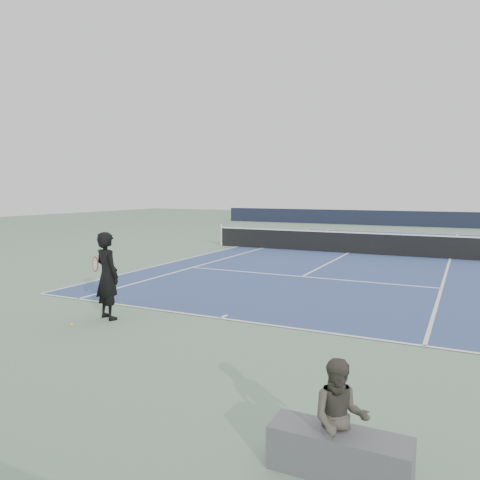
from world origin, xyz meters
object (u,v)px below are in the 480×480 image
at_px(tennis_net, 349,242).
at_px(tennis_player, 107,276).
at_px(spectator_bench, 340,435).
at_px(tennis_ball, 72,325).

height_order(tennis_net, tennis_player, tennis_player).
bearing_deg(spectator_bench, tennis_ball, 157.41).
distance_m(tennis_player, spectator_bench, 6.79).
relative_size(tennis_net, tennis_player, 6.84).
distance_m(tennis_ball, spectator_bench, 6.67).
relative_size(tennis_net, spectator_bench, 9.04).
relative_size(tennis_player, spectator_bench, 1.32).
bearing_deg(spectator_bench, tennis_player, 150.36).
xyz_separation_m(tennis_net, tennis_player, (-2.19, -12.93, 0.44)).
height_order(tennis_net, tennis_ball, tennis_net).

